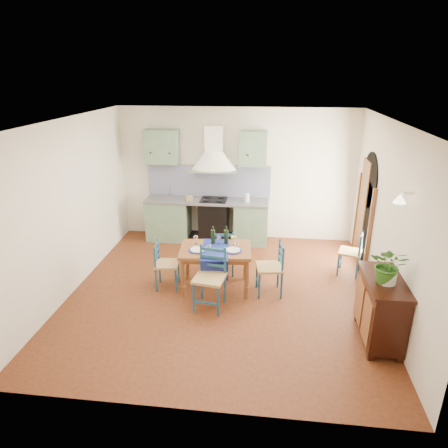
% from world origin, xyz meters
% --- Properties ---
extents(floor, '(5.00, 5.00, 0.00)m').
position_xyz_m(floor, '(0.00, 0.00, 0.00)').
color(floor, '#431E0E').
rests_on(floor, ground).
extents(back_wall, '(5.00, 0.96, 2.80)m').
position_xyz_m(back_wall, '(-0.47, 2.29, 1.05)').
color(back_wall, beige).
rests_on(back_wall, ground).
extents(right_wall, '(0.26, 5.00, 2.80)m').
position_xyz_m(right_wall, '(2.50, 0.28, 1.34)').
color(right_wall, beige).
rests_on(right_wall, ground).
extents(left_wall, '(0.04, 5.00, 2.80)m').
position_xyz_m(left_wall, '(-2.50, 0.00, 1.40)').
color(left_wall, beige).
rests_on(left_wall, ground).
extents(ceiling, '(5.00, 5.00, 0.01)m').
position_xyz_m(ceiling, '(0.00, 0.00, 2.80)').
color(ceiling, silver).
rests_on(ceiling, back_wall).
extents(dining_table, '(1.23, 0.94, 1.05)m').
position_xyz_m(dining_table, '(-0.13, 0.14, 0.65)').
color(dining_table, brown).
rests_on(dining_table, ground).
extents(chair_near, '(0.52, 0.52, 0.97)m').
position_xyz_m(chair_near, '(-0.14, -0.43, 0.50)').
color(chair_near, navy).
rests_on(chair_near, ground).
extents(chair_far, '(0.44, 0.44, 0.87)m').
position_xyz_m(chair_far, '(-0.07, 0.69, 0.45)').
color(chair_far, navy).
rests_on(chair_far, ground).
extents(chair_left, '(0.42, 0.42, 0.83)m').
position_xyz_m(chair_left, '(-0.98, 0.08, 0.43)').
color(chair_left, navy).
rests_on(chair_left, ground).
extents(chair_right, '(0.47, 0.47, 0.90)m').
position_xyz_m(chair_right, '(0.80, 0.09, 0.46)').
color(chair_right, navy).
rests_on(chair_right, ground).
extents(chair_spare, '(0.48, 0.48, 0.82)m').
position_xyz_m(chair_spare, '(2.23, 0.94, 0.42)').
color(chair_spare, navy).
rests_on(chair_spare, ground).
extents(sideboard, '(0.50, 1.05, 0.94)m').
position_xyz_m(sideboard, '(2.26, -0.98, 0.51)').
color(sideboard, black).
rests_on(sideboard, ground).
extents(potted_plant, '(0.55, 0.51, 0.50)m').
position_xyz_m(potted_plant, '(2.25, -1.06, 1.18)').
color(potted_plant, '#285B1A').
rests_on(potted_plant, sideboard).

